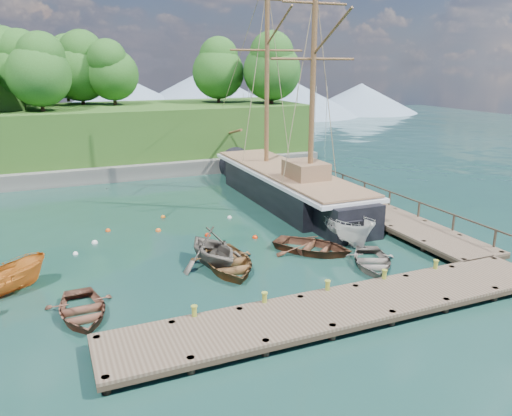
# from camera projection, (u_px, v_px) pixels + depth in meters

# --- Properties ---
(ground) EXTENTS (160.00, 160.00, 0.00)m
(ground) POSITION_uv_depth(u_px,v_px,m) (242.00, 267.00, 25.66)
(ground) COLOR #123226
(ground) RESTS_ON ground
(dock_near) EXTENTS (20.00, 3.20, 1.10)m
(dock_near) POSITION_uv_depth(u_px,v_px,m) (345.00, 307.00, 20.54)
(dock_near) COLOR brown
(dock_near) RESTS_ON ground
(dock_east) EXTENTS (3.20, 24.00, 1.10)m
(dock_east) POSITION_uv_depth(u_px,v_px,m) (355.00, 202.00, 36.04)
(dock_east) COLOR brown
(dock_east) RESTS_ON ground
(bollard_0) EXTENTS (0.26, 0.26, 0.45)m
(bollard_0) POSITION_uv_depth(u_px,v_px,m) (195.00, 330.00, 19.65)
(bollard_0) COLOR olive
(bollard_0) RESTS_ON ground
(bollard_1) EXTENTS (0.26, 0.26, 0.45)m
(bollard_1) POSITION_uv_depth(u_px,v_px,m) (265.00, 315.00, 20.78)
(bollard_1) COLOR olive
(bollard_1) RESTS_ON ground
(bollard_2) EXTENTS (0.26, 0.26, 0.45)m
(bollard_2) POSITION_uv_depth(u_px,v_px,m) (327.00, 302.00, 21.90)
(bollard_2) COLOR olive
(bollard_2) RESTS_ON ground
(bollard_3) EXTENTS (0.26, 0.26, 0.45)m
(bollard_3) POSITION_uv_depth(u_px,v_px,m) (383.00, 291.00, 23.03)
(bollard_3) COLOR olive
(bollard_3) RESTS_ON ground
(bollard_4) EXTENTS (0.26, 0.26, 0.45)m
(bollard_4) POSITION_uv_depth(u_px,v_px,m) (434.00, 280.00, 24.15)
(bollard_4) COLOR olive
(bollard_4) RESTS_ON ground
(rowboat_0) EXTENTS (2.95, 4.06, 0.83)m
(rowboat_0) POSITION_uv_depth(u_px,v_px,m) (83.00, 316.00, 20.68)
(rowboat_0) COLOR brown
(rowboat_0) RESTS_ON ground
(rowboat_1) EXTENTS (4.21, 4.67, 2.17)m
(rowboat_1) POSITION_uv_depth(u_px,v_px,m) (213.00, 265.00, 25.94)
(rowboat_1) COLOR #605A51
(rowboat_1) RESTS_ON ground
(rowboat_2) EXTENTS (3.79, 5.04, 0.99)m
(rowboat_2) POSITION_uv_depth(u_px,v_px,m) (229.00, 269.00, 25.42)
(rowboat_2) COLOR brown
(rowboat_2) RESTS_ON ground
(rowboat_3) EXTENTS (4.29, 4.80, 0.82)m
(rowboat_3) POSITION_uv_depth(u_px,v_px,m) (372.00, 266.00, 25.81)
(rowboat_3) COLOR #6E645C
(rowboat_3) RESTS_ON ground
(rowboat_4) EXTENTS (5.30, 5.45, 0.92)m
(rowboat_4) POSITION_uv_depth(u_px,v_px,m) (313.00, 252.00, 27.70)
(rowboat_4) COLOR #512E1E
(rowboat_4) RESTS_ON ground
(motorboat_orange) EXTENTS (4.49, 3.18, 1.63)m
(motorboat_orange) POSITION_uv_depth(u_px,v_px,m) (3.00, 295.00, 22.57)
(motorboat_orange) COLOR #C56A1E
(motorboat_orange) RESTS_ON ground
(cabin_boat_white) EXTENTS (2.41, 5.52, 2.08)m
(cabin_boat_white) POSITION_uv_depth(u_px,v_px,m) (345.00, 241.00, 29.39)
(cabin_boat_white) COLOR silver
(cabin_boat_white) RESTS_ON ground
(schooner) EXTENTS (4.76, 26.12, 18.92)m
(schooner) POSITION_uv_depth(u_px,v_px,m) (286.00, 188.00, 37.63)
(schooner) COLOR black
(schooner) RESTS_ON ground
(mooring_buoy_0) EXTENTS (0.28, 0.28, 0.28)m
(mooring_buoy_0) POSITION_uv_depth(u_px,v_px,m) (75.00, 254.00, 27.42)
(mooring_buoy_0) COLOR white
(mooring_buoy_0) RESTS_ON ground
(mooring_buoy_1) EXTENTS (0.36, 0.36, 0.36)m
(mooring_buoy_1) POSITION_uv_depth(u_px,v_px,m) (158.00, 231.00, 31.19)
(mooring_buoy_1) COLOR #D65A1C
(mooring_buoy_1) RESTS_ON ground
(mooring_buoy_2) EXTENTS (0.35, 0.35, 0.35)m
(mooring_buoy_2) POSITION_uv_depth(u_px,v_px,m) (208.00, 236.00, 30.33)
(mooring_buoy_2) COLOR red
(mooring_buoy_2) RESTS_ON ground
(mooring_buoy_3) EXTENTS (0.32, 0.32, 0.32)m
(mooring_buoy_3) POSITION_uv_depth(u_px,v_px,m) (230.00, 218.00, 33.84)
(mooring_buoy_3) COLOR silver
(mooring_buoy_3) RESTS_ON ground
(mooring_buoy_4) EXTENTS (0.32, 0.32, 0.32)m
(mooring_buoy_4) POSITION_uv_depth(u_px,v_px,m) (108.00, 231.00, 31.19)
(mooring_buoy_4) COLOR #D14710
(mooring_buoy_4) RESTS_ON ground
(mooring_buoy_5) EXTENTS (0.32, 0.32, 0.32)m
(mooring_buoy_5) POSITION_uv_depth(u_px,v_px,m) (163.00, 218.00, 33.95)
(mooring_buoy_5) COLOR orange
(mooring_buoy_5) RESTS_ON ground
(mooring_buoy_6) EXTENTS (0.36, 0.36, 0.36)m
(mooring_buoy_6) POSITION_uv_depth(u_px,v_px,m) (95.00, 243.00, 29.08)
(mooring_buoy_6) COLOR silver
(mooring_buoy_6) RESTS_ON ground
(mooring_buoy_7) EXTENTS (0.33, 0.33, 0.33)m
(mooring_buoy_7) POSITION_uv_depth(u_px,v_px,m) (255.00, 238.00, 29.97)
(mooring_buoy_7) COLOR red
(mooring_buoy_7) RESTS_ON ground
(distant_ridge) EXTENTS (117.00, 40.00, 10.00)m
(distant_ridge) POSITION_uv_depth(u_px,v_px,m) (120.00, 97.00, 87.94)
(distant_ridge) COLOR #728CA5
(distant_ridge) RESTS_ON ground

